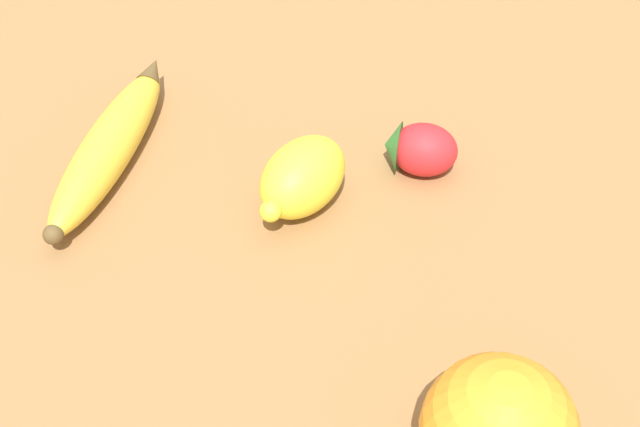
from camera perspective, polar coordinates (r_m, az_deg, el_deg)
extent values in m
plane|color=olive|center=(0.64, 2.03, 0.30)|extent=(3.00, 3.00, 0.00)
ellipsoid|color=gold|center=(0.68, -13.39, 4.12)|extent=(0.19, 0.05, 0.04)
cone|color=brown|center=(0.74, -10.69, 8.96)|extent=(0.03, 0.02, 0.03)
sphere|color=brown|center=(0.63, -16.71, -1.30)|extent=(0.01, 0.01, 0.01)
ellipsoid|color=red|center=(0.67, 6.67, 4.08)|extent=(0.04, 0.05, 0.04)
cone|color=#337A33|center=(0.67, 4.63, 4.36)|extent=(0.04, 0.01, 0.04)
ellipsoid|color=yellow|center=(0.63, -1.19, 2.07)|extent=(0.09, 0.08, 0.05)
sphere|color=yellow|center=(0.61, -3.18, 0.15)|extent=(0.02, 0.02, 0.02)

